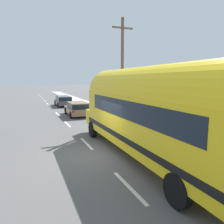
# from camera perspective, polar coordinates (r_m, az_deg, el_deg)

# --- Properties ---
(ground_plane) EXTENTS (300.00, 300.00, 0.00)m
(ground_plane) POSITION_cam_1_polar(r_m,az_deg,el_deg) (10.46, -3.71, -11.33)
(ground_plane) COLOR #565454
(lane_markings) EXTENTS (3.94, 80.00, 0.01)m
(lane_markings) POSITION_cam_1_polar(r_m,az_deg,el_deg) (23.45, -7.53, -0.27)
(lane_markings) COLOR silver
(lane_markings) RESTS_ON ground
(sidewalk_slab) EXTENTS (2.60, 90.00, 0.15)m
(sidewalk_slab) POSITION_cam_1_polar(r_m,az_deg,el_deg) (21.29, 0.91, -0.89)
(sidewalk_slab) COLOR #ADA89E
(sidewalk_slab) RESTS_ON ground
(utility_pole) EXTENTS (1.80, 0.24, 8.50)m
(utility_pole) POSITION_cam_1_polar(r_m,az_deg,el_deg) (18.30, 2.72, 11.23)
(utility_pole) COLOR brown
(utility_pole) RESTS_ON ground
(painted_bus) EXTENTS (2.61, 12.66, 4.12)m
(painted_bus) POSITION_cam_1_polar(r_m,az_deg,el_deg) (9.18, 10.99, 0.55)
(painted_bus) COLOR yellow
(painted_bus) RESTS_ON ground
(car_lead) EXTENTS (2.00, 4.33, 1.37)m
(car_lead) POSITION_cam_1_polar(r_m,az_deg,el_deg) (21.70, -9.09, 1.07)
(car_lead) COLOR olive
(car_lead) RESTS_ON ground
(car_second) EXTENTS (1.98, 4.47, 1.37)m
(car_second) POSITION_cam_1_polar(r_m,az_deg,el_deg) (30.20, -12.72, 3.05)
(car_second) COLOR #474C51
(car_second) RESTS_ON ground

